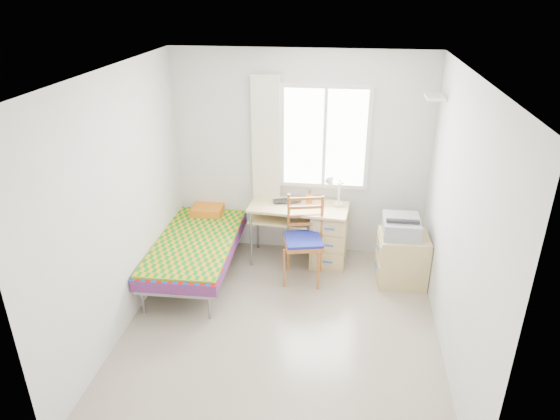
# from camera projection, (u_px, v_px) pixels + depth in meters

# --- Properties ---
(floor) EXTENTS (3.50, 3.50, 0.00)m
(floor) POSITION_uv_depth(u_px,v_px,m) (281.00, 327.00, 5.21)
(floor) COLOR #BCAD93
(floor) RESTS_ON ground
(ceiling) EXTENTS (3.50, 3.50, 0.00)m
(ceiling) POSITION_uv_depth(u_px,v_px,m) (282.00, 73.00, 4.13)
(ceiling) COLOR white
(ceiling) RESTS_ON wall_back
(wall_back) EXTENTS (3.20, 0.00, 3.20)m
(wall_back) POSITION_uv_depth(u_px,v_px,m) (300.00, 156.00, 6.25)
(wall_back) COLOR silver
(wall_back) RESTS_ON ground
(wall_left) EXTENTS (0.00, 3.50, 3.50)m
(wall_left) POSITION_uv_depth(u_px,v_px,m) (119.00, 205.00, 4.87)
(wall_left) COLOR silver
(wall_left) RESTS_ON ground
(wall_right) EXTENTS (0.00, 3.50, 3.50)m
(wall_right) POSITION_uv_depth(u_px,v_px,m) (458.00, 225.00, 4.47)
(wall_right) COLOR silver
(wall_right) RESTS_ON ground
(window) EXTENTS (1.10, 0.04, 1.30)m
(window) POSITION_uv_depth(u_px,v_px,m) (325.00, 138.00, 6.08)
(window) COLOR white
(window) RESTS_ON wall_back
(curtain) EXTENTS (0.35, 0.05, 1.70)m
(curtain) POSITION_uv_depth(u_px,v_px,m) (266.00, 145.00, 6.17)
(curtain) COLOR white
(curtain) RESTS_ON wall_back
(floating_shelf) EXTENTS (0.20, 0.32, 0.03)m
(floating_shelf) POSITION_uv_depth(u_px,v_px,m) (435.00, 97.00, 5.39)
(floating_shelf) COLOR white
(floating_shelf) RESTS_ON wall_right
(bed) EXTENTS (0.96, 1.99, 0.85)m
(bed) POSITION_uv_depth(u_px,v_px,m) (199.00, 241.00, 6.08)
(bed) COLOR gray
(bed) RESTS_ON floor
(desk) EXTENTS (1.26, 0.65, 0.76)m
(desk) POSITION_uv_depth(u_px,v_px,m) (324.00, 232.00, 6.28)
(desk) COLOR tan
(desk) RESTS_ON floor
(chair) EXTENTS (0.53, 0.53, 1.03)m
(chair) POSITION_uv_depth(u_px,v_px,m) (304.00, 235.00, 5.87)
(chair) COLOR #A84E20
(chair) RESTS_ON floor
(cabinet) EXTENTS (0.59, 0.53, 0.61)m
(cabinet) POSITION_uv_depth(u_px,v_px,m) (402.00, 259.00, 5.89)
(cabinet) COLOR tan
(cabinet) RESTS_ON floor
(printer) EXTENTS (0.41, 0.48, 0.21)m
(printer) POSITION_uv_depth(u_px,v_px,m) (401.00, 226.00, 5.76)
(printer) COLOR #999AA0
(printer) RESTS_ON cabinet
(laptop) EXTENTS (0.40, 0.31, 0.03)m
(laptop) POSITION_uv_depth(u_px,v_px,m) (288.00, 203.00, 6.23)
(laptop) COLOR black
(laptop) RESTS_ON desk
(pen_cup) EXTENTS (0.09, 0.09, 0.10)m
(pen_cup) POSITION_uv_depth(u_px,v_px,m) (309.00, 199.00, 6.25)
(pen_cup) COLOR orange
(pen_cup) RESTS_ON desk
(task_lamp) EXTENTS (0.23, 0.33, 0.43)m
(task_lamp) POSITION_uv_depth(u_px,v_px,m) (334.00, 189.00, 5.97)
(task_lamp) COLOR white
(task_lamp) RESTS_ON desk
(book) EXTENTS (0.22, 0.25, 0.02)m
(book) POSITION_uv_depth(u_px,v_px,m) (284.00, 218.00, 6.26)
(book) COLOR gray
(book) RESTS_ON desk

